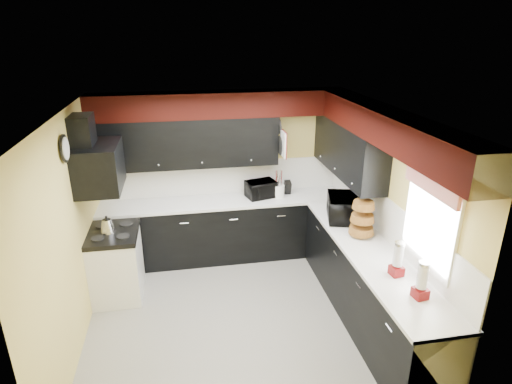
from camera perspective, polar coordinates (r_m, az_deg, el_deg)
ground at (r=5.50m, az=-2.21°, el=-16.13°), size 3.60×3.60×0.00m
wall_back at (r=6.50m, az=-4.63°, el=2.47°), size 3.60×0.06×2.50m
wall_right at (r=5.36m, az=17.01°, el=-2.62°), size 0.06×3.60×2.50m
wall_left at (r=4.96m, az=-23.58°, el=-5.53°), size 0.06×3.60×2.50m
ceiling at (r=4.45m, az=-2.67°, el=10.40°), size 3.60×3.60×0.06m
cab_back at (r=6.53m, az=-4.15°, el=-5.03°), size 3.60×0.60×0.90m
cab_right at (r=5.37m, az=14.61°, el=-12.00°), size 0.60×3.00×0.90m
counter_back at (r=6.34m, az=-4.26°, el=-1.22°), size 3.62×0.64×0.04m
counter_right at (r=5.14m, az=15.09°, el=-7.60°), size 0.64×3.02×0.04m
splash_back at (r=6.51m, az=-4.61°, el=1.94°), size 3.60×0.02×0.50m
splash_right at (r=5.38m, az=16.85°, el=-3.22°), size 0.02×3.60×0.50m
upper_back at (r=6.15m, az=-9.28°, el=6.51°), size 2.60×0.35×0.70m
upper_right at (r=5.88m, az=12.18°, el=5.63°), size 0.35×1.80×0.70m
soffit_back at (r=6.06m, az=-4.76°, el=11.58°), size 3.60×0.36×0.35m
soffit_right at (r=4.80m, az=17.40°, el=8.15°), size 0.36×3.24×0.35m
stove at (r=5.93m, az=-18.07°, el=-9.28°), size 0.60×0.75×0.86m
cooktop at (r=5.71m, az=-18.59°, el=-5.29°), size 0.62×0.77×0.06m
hood at (r=5.40m, az=-20.20°, el=3.18°), size 0.50×0.78×0.55m
hood_duct at (r=5.32m, az=-22.16°, el=7.37°), size 0.24×0.40×0.40m
window at (r=4.53m, az=22.26°, el=-3.64°), size 0.03×0.86×0.96m
valance at (r=4.36m, az=22.36°, el=1.07°), size 0.04×0.88×0.20m
pan_top at (r=6.19m, az=3.06°, el=8.76°), size 0.03×0.22×0.40m
pan_mid at (r=6.13m, az=3.29°, el=6.21°), size 0.03×0.28×0.46m
pan_low at (r=6.38m, az=2.75°, el=6.55°), size 0.03×0.24×0.42m
cut_board at (r=6.00m, az=3.66°, el=6.39°), size 0.03×0.26×0.35m
baskets at (r=5.31m, az=14.00°, el=-3.36°), size 0.27×0.27×0.50m
clock at (r=4.88m, az=-24.18°, el=5.32°), size 0.03×0.30×0.30m
deco_plate at (r=4.75m, az=19.84°, el=6.77°), size 0.03×0.24×0.24m
toaster_oven at (r=6.38m, az=0.68°, el=0.39°), size 0.50×0.45×0.25m
microwave at (r=5.76m, az=11.54°, el=-2.07°), size 0.52×0.65×0.32m
utensil_crock at (r=6.41m, az=3.03°, el=0.15°), size 0.21×0.21×0.18m
knife_block at (r=6.53m, az=4.22°, el=0.61°), size 0.09×0.13×0.20m
kettle at (r=5.67m, az=-19.21°, el=-4.26°), size 0.24×0.24×0.17m
dispenser_a at (r=4.63m, az=18.37°, el=-8.69°), size 0.14×0.14×0.33m
dispenser_b at (r=4.35m, az=21.24°, el=-11.12°), size 0.14×0.14×0.34m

